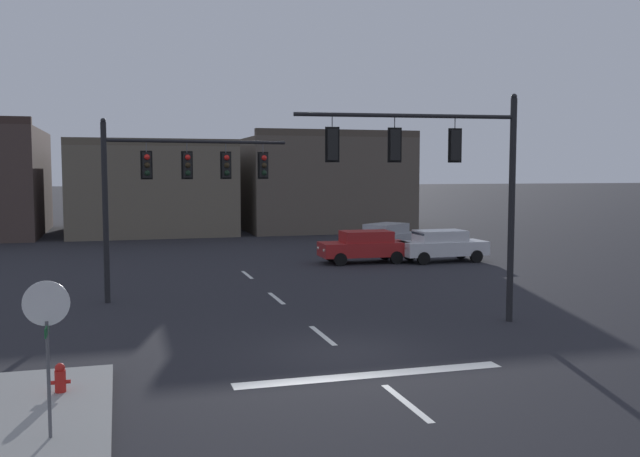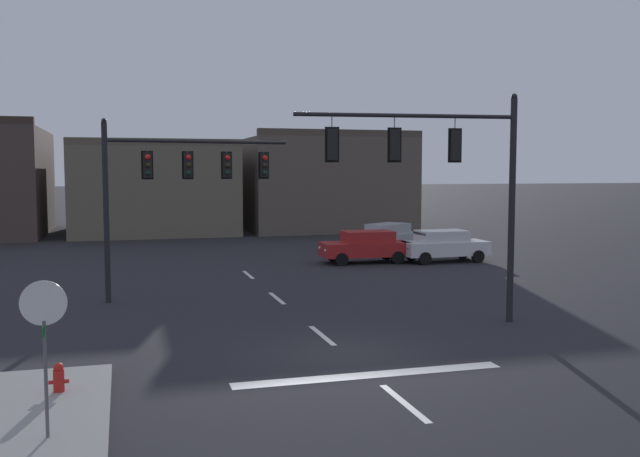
{
  "view_description": "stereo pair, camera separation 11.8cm",
  "coord_description": "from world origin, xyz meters",
  "px_view_note": "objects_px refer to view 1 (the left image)",
  "views": [
    {
      "loc": [
        -5.48,
        -16.73,
        4.66
      ],
      "look_at": [
        0.57,
        4.22,
        2.85
      ],
      "focal_mm": 39.39,
      "sensor_mm": 36.0,
      "label": 1
    },
    {
      "loc": [
        -5.37,
        -16.76,
        4.66
      ],
      "look_at": [
        0.57,
        4.22,
        2.85
      ],
      "focal_mm": 39.39,
      "sensor_mm": 36.0,
      "label": 2
    }
  ],
  "objects_px": {
    "car_lot_farside": "(442,245)",
    "car_lot_middle": "(364,246)",
    "fire_hydrant": "(60,383)",
    "signal_mast_far_side": "(172,177)",
    "stop_sign": "(47,321)",
    "car_lot_nearside": "(385,237)",
    "signal_mast_near_side": "(445,168)"
  },
  "relations": [
    {
      "from": "signal_mast_near_side",
      "to": "stop_sign",
      "type": "relative_size",
      "value": 2.46
    },
    {
      "from": "car_lot_middle",
      "to": "signal_mast_far_side",
      "type": "bearing_deg",
      "value": -143.59
    },
    {
      "from": "signal_mast_far_side",
      "to": "car_lot_middle",
      "type": "distance_m",
      "value": 12.91
    },
    {
      "from": "signal_mast_far_side",
      "to": "car_lot_middle",
      "type": "bearing_deg",
      "value": 36.41
    },
    {
      "from": "signal_mast_near_side",
      "to": "car_lot_middle",
      "type": "height_order",
      "value": "signal_mast_near_side"
    },
    {
      "from": "stop_sign",
      "to": "car_lot_middle",
      "type": "xyz_separation_m",
      "value": [
        13.09,
        20.82,
        -1.29
      ]
    },
    {
      "from": "signal_mast_far_side",
      "to": "car_lot_nearside",
      "type": "relative_size",
      "value": 1.45
    },
    {
      "from": "car_lot_nearside",
      "to": "car_lot_middle",
      "type": "xyz_separation_m",
      "value": [
        -2.78,
        -4.2,
        0.0
      ]
    },
    {
      "from": "car_lot_nearside",
      "to": "fire_hydrant",
      "type": "relative_size",
      "value": 6.18
    },
    {
      "from": "car_lot_middle",
      "to": "signal_mast_near_side",
      "type": "bearing_deg",
      "value": -100.04
    },
    {
      "from": "car_lot_nearside",
      "to": "stop_sign",
      "type": "bearing_deg",
      "value": -122.38
    },
    {
      "from": "signal_mast_far_side",
      "to": "fire_hydrant",
      "type": "xyz_separation_m",
      "value": [
        -3.12,
        -10.91,
        -4.08
      ]
    },
    {
      "from": "car_lot_middle",
      "to": "fire_hydrant",
      "type": "bearing_deg",
      "value": -125.66
    },
    {
      "from": "fire_hydrant",
      "to": "car_lot_middle",
      "type": "bearing_deg",
      "value": 54.34
    },
    {
      "from": "car_lot_nearside",
      "to": "car_lot_farside",
      "type": "distance_m",
      "value": 5.06
    },
    {
      "from": "car_lot_nearside",
      "to": "car_lot_farside",
      "type": "height_order",
      "value": "same"
    },
    {
      "from": "car_lot_nearside",
      "to": "fire_hydrant",
      "type": "height_order",
      "value": "car_lot_nearside"
    },
    {
      "from": "signal_mast_near_side",
      "to": "car_lot_farside",
      "type": "height_order",
      "value": "signal_mast_near_side"
    },
    {
      "from": "signal_mast_far_side",
      "to": "fire_hydrant",
      "type": "relative_size",
      "value": 8.95
    },
    {
      "from": "stop_sign",
      "to": "signal_mast_far_side",
      "type": "bearing_deg",
      "value": 77.02
    },
    {
      "from": "stop_sign",
      "to": "car_lot_nearside",
      "type": "relative_size",
      "value": 0.61
    },
    {
      "from": "stop_sign",
      "to": "car_lot_farside",
      "type": "relative_size",
      "value": 0.63
    },
    {
      "from": "stop_sign",
      "to": "car_lot_nearside",
      "type": "xyz_separation_m",
      "value": [
        15.86,
        25.02,
        -1.29
      ]
    },
    {
      "from": "stop_sign",
      "to": "fire_hydrant",
      "type": "relative_size",
      "value": 3.77
    },
    {
      "from": "stop_sign",
      "to": "fire_hydrant",
      "type": "bearing_deg",
      "value": 90.53
    },
    {
      "from": "signal_mast_near_side",
      "to": "fire_hydrant",
      "type": "xyz_separation_m",
      "value": [
        -10.63,
        -4.25,
        -4.41
      ]
    },
    {
      "from": "car_lot_nearside",
      "to": "car_lot_middle",
      "type": "relative_size",
      "value": 1.03
    },
    {
      "from": "fire_hydrant",
      "to": "stop_sign",
      "type": "bearing_deg",
      "value": -89.47
    },
    {
      "from": "car_lot_farside",
      "to": "stop_sign",
      "type": "bearing_deg",
      "value": -130.3
    },
    {
      "from": "car_lot_farside",
      "to": "car_lot_middle",
      "type": "bearing_deg",
      "value": 169.67
    },
    {
      "from": "signal_mast_near_side",
      "to": "car_lot_middle",
      "type": "bearing_deg",
      "value": 79.96
    },
    {
      "from": "signal_mast_near_side",
      "to": "car_lot_middle",
      "type": "relative_size",
      "value": 1.55
    }
  ]
}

